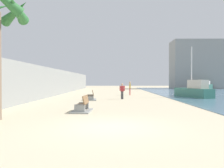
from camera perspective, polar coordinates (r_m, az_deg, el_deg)
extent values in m
plane|color=beige|center=(27.14, 0.15, -3.13)|extent=(120.00, 120.00, 0.00)
cube|color=gray|center=(28.14, -15.31, 0.41)|extent=(0.80, 64.00, 3.36)
cone|color=#2D6B33|center=(12.30, -22.52, 16.84)|extent=(0.81, 2.28, 1.04)
cone|color=#2D6B33|center=(13.09, -22.99, 16.11)|extent=(2.10, 1.81, 1.15)
cube|color=gray|center=(13.26, -8.05, -6.16)|extent=(0.61, 0.22, 0.50)
cube|color=gray|center=(14.63, -7.00, -5.51)|extent=(0.61, 0.22, 0.50)
cube|color=olive|center=(13.92, -7.50, -4.99)|extent=(0.57, 1.62, 0.06)
cube|color=olive|center=(13.86, -6.57, -3.85)|extent=(0.23, 1.61, 0.50)
cube|color=gray|center=(13.97, -7.50, -6.66)|extent=(1.19, 2.14, 0.08)
cube|color=gray|center=(21.52, -5.40, -3.49)|extent=(0.62, 0.26, 0.50)
cube|color=gray|center=(22.92, -5.38, -3.23)|extent=(0.62, 0.26, 0.50)
cube|color=olive|center=(22.21, -5.39, -2.83)|extent=(0.65, 1.64, 0.06)
cube|color=olive|center=(22.19, -4.80, -2.11)|extent=(0.32, 1.61, 0.50)
cube|color=gray|center=(22.24, -5.39, -3.89)|extent=(1.30, 2.20, 0.08)
cylinder|color=#B22D33|center=(29.87, 4.47, -1.92)|extent=(0.12, 0.12, 0.88)
cylinder|color=#B22D33|center=(29.74, 4.50, -1.93)|extent=(0.12, 0.12, 0.88)
cube|color=gold|center=(29.77, 4.49, -0.48)|extent=(0.19, 0.33, 0.63)
sphere|color=tan|center=(29.77, 4.49, 0.42)|extent=(0.24, 0.24, 0.24)
cylinder|color=gold|center=(29.99, 4.45, -0.41)|extent=(0.09, 0.09, 0.56)
cylinder|color=gold|center=(29.56, 4.53, -0.42)|extent=(0.09, 0.09, 0.56)
cylinder|color=#333338|center=(23.17, 2.39, -2.82)|extent=(0.12, 0.12, 0.79)
cylinder|color=#333338|center=(23.16, 2.71, -2.82)|extent=(0.12, 0.12, 0.79)
cube|color=#B22D33|center=(23.13, 2.55, -1.15)|extent=(0.34, 0.21, 0.56)
sphere|color=tan|center=(23.12, 2.55, -0.12)|extent=(0.21, 0.21, 0.21)
cylinder|color=#B22D33|center=(23.15, 2.01, -1.08)|extent=(0.09, 0.09, 0.50)
cylinder|color=#B22D33|center=(23.12, 3.10, -1.08)|extent=(0.09, 0.09, 0.50)
cube|color=#337060|center=(52.45, 22.65, -0.66)|extent=(5.06, 7.65, 1.10)
cube|color=white|center=(51.26, 22.51, 0.31)|extent=(2.56, 3.55, 0.70)
cube|color=#337060|center=(27.16, 19.51, -2.05)|extent=(2.99, 5.47, 0.98)
cube|color=beige|center=(26.50, 20.56, -0.04)|extent=(1.67, 2.52, 0.95)
cylinder|color=silver|center=(27.38, 19.21, 3.93)|extent=(0.12, 0.12, 4.71)
cube|color=gray|center=(58.71, 20.40, 4.51)|extent=(12.00, 6.00, 11.44)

